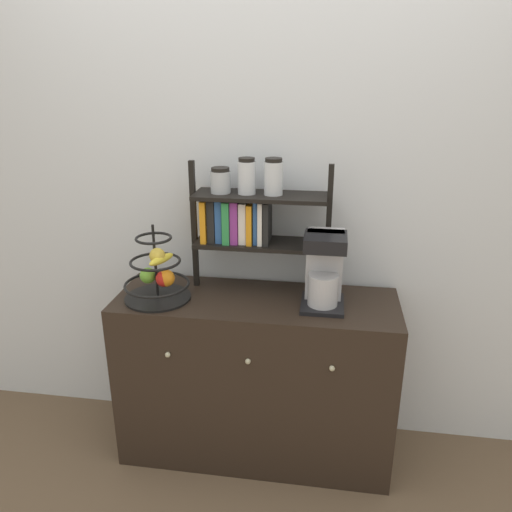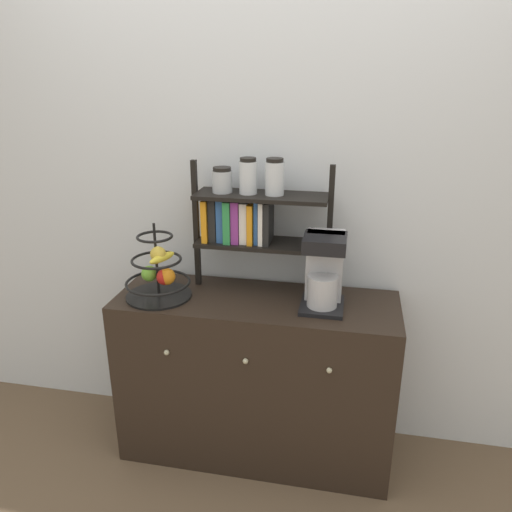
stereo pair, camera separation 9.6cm
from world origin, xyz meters
name	(u,v)px [view 2 (the right image)]	position (x,y,z in m)	size (l,w,h in m)	color
ground_plane	(247,479)	(0.00, 0.00, 0.00)	(12.00, 12.00, 0.00)	brown
wall_back	(267,183)	(0.00, 0.49, 1.30)	(7.00, 0.05, 2.60)	silver
sideboard	(256,377)	(0.00, 0.22, 0.41)	(1.28, 0.46, 0.82)	black
coffee_maker	(324,271)	(0.30, 0.22, 0.99)	(0.19, 0.22, 0.33)	black
fruit_stand	(159,274)	(-0.43, 0.16, 0.94)	(0.30, 0.30, 0.35)	black
shelf_hutch	(247,213)	(-0.06, 0.34, 1.19)	(0.64, 0.20, 0.62)	black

